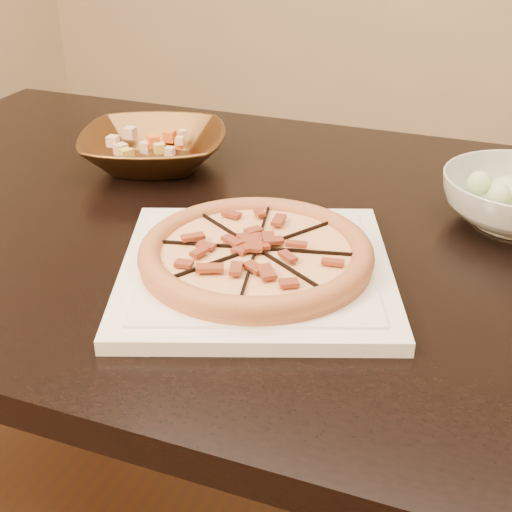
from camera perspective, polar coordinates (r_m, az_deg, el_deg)
The scene contains 5 objects.
dining_table at distance 1.09m, azimuth -1.69°, elevation -1.35°, with size 1.45×0.96×0.75m.
plate at distance 0.88m, azimuth -0.00°, elevation -1.12°, with size 0.43×0.43×0.02m.
pizza at distance 0.87m, azimuth -0.00°, elevation 0.23°, with size 0.29×0.29×0.03m.
bronze_bowl at distance 1.23m, azimuth -8.17°, elevation 8.50°, with size 0.24×0.24×0.06m, color brown.
mixed_dish at distance 1.21m, azimuth -8.37°, elevation 10.45°, with size 0.10×0.11×0.03m.
Camera 1 is at (0.30, -0.96, 1.19)m, focal length 50.00 mm.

